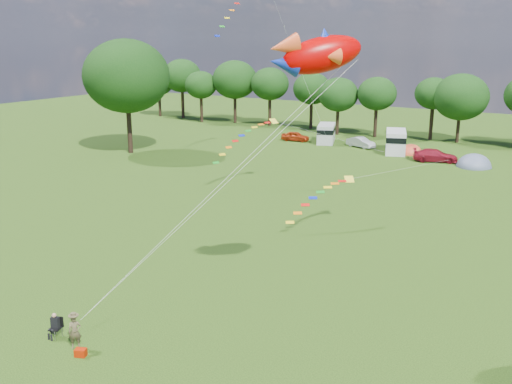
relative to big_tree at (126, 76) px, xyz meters
The scene contains 16 objects.
ground_plane 42.02m from the big_tree, 43.03° to the right, with size 180.00×180.00×0.00m, color black.
tree_line 44.52m from the big_tree, 37.40° to the left, with size 102.98×10.98×10.27m.
big_tree is the anchor object (origin of this frame).
car_a 23.34m from the big_tree, 53.09° to the left, with size 1.51×3.83×1.28m, color #AA300E.
car_b 29.61m from the big_tree, 38.52° to the left, with size 1.35×3.61×1.27m, color #96979D.
car_c 36.30m from the big_tree, 23.34° to the left, with size 1.95×4.65×1.39m, color maroon.
campervan_b 26.36m from the big_tree, 47.52° to the left, with size 3.67×5.32×2.40m.
campervan_c 32.65m from the big_tree, 31.92° to the left, with size 3.92×5.84×2.64m.
tent_orange 34.62m from the big_tree, 30.67° to the left, with size 2.84×3.11×2.22m.
tent_greyblue 40.13m from the big_tree, 20.35° to the left, with size 3.70×4.05×2.75m.
kite_flyer 45.80m from the big_tree, 49.38° to the right, with size 0.57×0.37×1.55m, color brown.
camp_chair 44.73m from the big_tree, 50.71° to the right, with size 0.62×0.63×1.21m.
kite_bag 46.68m from the big_tree, 49.00° to the right, with size 0.48×0.32×0.34m, color #A81C02.
fish_kite 46.33m from the big_tree, 36.08° to the right, with size 3.82×3.78×2.28m.
streamer_kite_b 22.06m from the big_tree, 16.48° to the right, with size 4.24×4.80×3.84m.
streamer_kite_c 34.95m from the big_tree, 22.72° to the right, with size 3.25×5.00×2.83m.
Camera 1 is at (18.07, -21.30, 13.35)m, focal length 40.00 mm.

